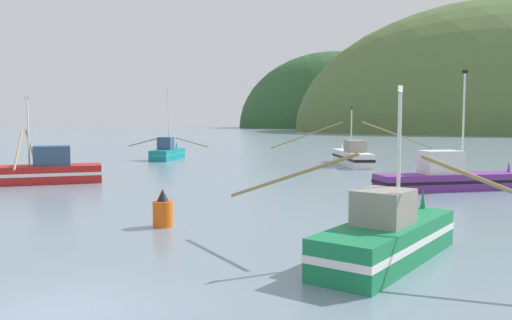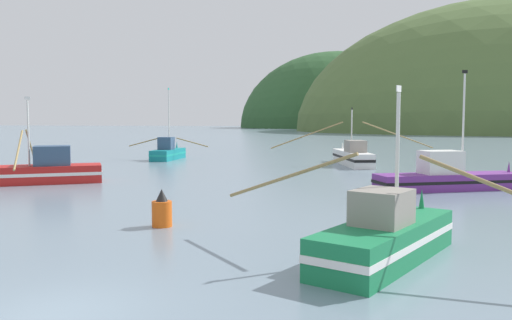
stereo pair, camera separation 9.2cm
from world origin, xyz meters
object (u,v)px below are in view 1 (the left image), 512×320
Objects in this scene: fishing_boat_teal at (167,153)px; channel_buoy at (163,211)px; fishing_boat_white at (352,156)px; fishing_boat_red at (30,172)px; fishing_boat_purple at (447,178)px; fishing_boat_green at (387,237)px.

fishing_boat_teal reaches higher than channel_buoy.
fishing_boat_red is (-21.21, -18.74, -0.02)m from fishing_boat_white.
fishing_boat_purple is 32.22m from fishing_boat_teal.
fishing_boat_white is at bearing 27.56° from fishing_boat_green.
fishing_boat_green is at bearing 116.22° from fishing_boat_red.
fishing_boat_teal is at bearing 110.35° from channel_buoy.
fishing_boat_red is 27.46m from fishing_boat_green.
fishing_boat_teal is at bearing 54.60° from fishing_boat_green.
channel_buoy is (-8.69, 3.63, -0.13)m from fishing_boat_green.
fishing_boat_white is 31.32m from channel_buoy.
fishing_boat_purple is at bearing 46.67° from channel_buoy.
fishing_boat_red is at bearing 174.05° from fishing_boat_teal.
fishing_boat_purple is 0.83× the size of fishing_boat_red.
channel_buoy is at bearing 152.52° from fishing_boat_white.
fishing_boat_teal is (1.62, 21.77, -0.06)m from fishing_boat_red.
fishing_boat_green is at bearing 168.30° from fishing_boat_white.
fishing_boat_green is (22.74, -15.39, -0.05)m from fishing_boat_red.
fishing_boat_red is 7.32× the size of channel_buoy.
fishing_boat_teal reaches higher than fishing_boat_white.
channel_buoy is (-13.12, -13.91, -0.12)m from fishing_boat_purple.
fishing_boat_white is 19.82m from fishing_boat_teal.
fishing_boat_purple is at bearing -129.20° from fishing_boat_teal.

